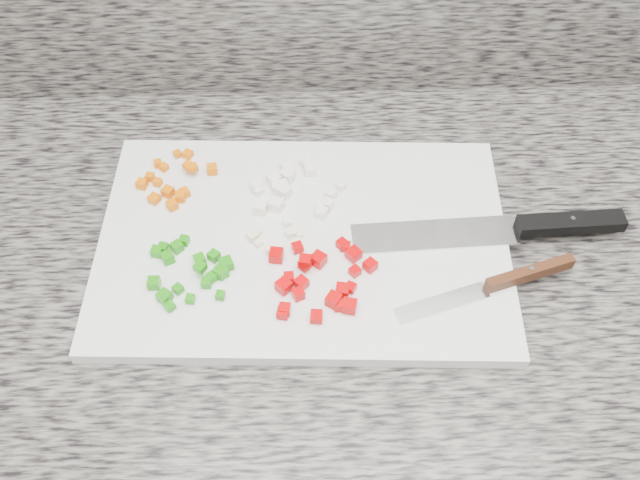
{
  "coord_description": "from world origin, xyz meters",
  "views": [
    {
      "loc": [
        -0.11,
        0.9,
        1.61
      ],
      "look_at": [
        -0.09,
        1.42,
        0.94
      ],
      "focal_mm": 40.0,
      "sensor_mm": 36.0,
      "label": 1
    }
  ],
  "objects": [
    {
      "name": "cabinet",
      "position": [
        0.0,
        1.44,
        0.43
      ],
      "size": [
        3.92,
        0.62,
        0.86
      ],
      "primitive_type": "cube",
      "color": "silver",
      "rests_on": "ground"
    },
    {
      "name": "countertop",
      "position": [
        0.0,
        1.44,
        0.88
      ],
      "size": [
        3.96,
        0.64,
        0.04
      ],
      "primitive_type": "cube",
      "color": "#67645B",
      "rests_on": "cabinet"
    },
    {
      "name": "cutting_board",
      "position": [
        -0.11,
        1.44,
        0.91
      ],
      "size": [
        0.52,
        0.36,
        0.02
      ],
      "primitive_type": "cube",
      "rotation": [
        0.0,
        0.0,
        -0.05
      ],
      "color": "white",
      "rests_on": "countertop"
    },
    {
      "name": "carrot_pile",
      "position": [
        -0.28,
        1.53,
        0.92
      ],
      "size": [
        0.1,
        0.11,
        0.02
      ],
      "color": "#E56604",
      "rests_on": "cutting_board"
    },
    {
      "name": "onion_pile",
      "position": [
        -0.13,
        1.52,
        0.92
      ],
      "size": [
        0.12,
        0.11,
        0.02
      ],
      "color": "white",
      "rests_on": "cutting_board"
    },
    {
      "name": "green_pepper_pile",
      "position": [
        -0.25,
        1.39,
        0.92
      ],
      "size": [
        0.1,
        0.11,
        0.02
      ],
      "color": "#1D870C",
      "rests_on": "cutting_board"
    },
    {
      "name": "red_pepper_pile",
      "position": [
        -0.1,
        1.37,
        0.92
      ],
      "size": [
        0.13,
        0.12,
        0.02
      ],
      "color": "#C70204",
      "rests_on": "cutting_board"
    },
    {
      "name": "garlic_pile",
      "position": [
        -0.15,
        1.44,
        0.92
      ],
      "size": [
        0.07,
        0.05,
        0.01
      ],
      "color": "#F8F0C0",
      "rests_on": "cutting_board"
    },
    {
      "name": "chef_knife",
      "position": [
        0.16,
        1.44,
        0.92
      ],
      "size": [
        0.34,
        0.05,
        0.02
      ],
      "rotation": [
        0.0,
        0.0,
        0.04
      ],
      "color": "silver",
      "rests_on": "cutting_board"
    },
    {
      "name": "paring_knife",
      "position": [
        0.12,
        1.37,
        0.92
      ],
      "size": [
        0.22,
        0.08,
        0.02
      ],
      "rotation": [
        0.0,
        0.0,
        0.31
      ],
      "color": "silver",
      "rests_on": "cutting_board"
    }
  ]
}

